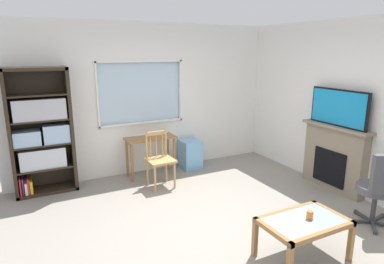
{
  "coord_description": "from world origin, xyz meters",
  "views": [
    {
      "loc": [
        -1.98,
        -3.22,
        2.19
      ],
      "look_at": [
        0.06,
        0.76,
        1.08
      ],
      "focal_mm": 31.18,
      "sensor_mm": 36.0,
      "label": 1
    }
  ],
  "objects_px": {
    "bookshelf": "(41,133)",
    "office_chair": "(381,186)",
    "sippy_cup": "(310,215)",
    "wooden_chair": "(160,159)",
    "tv": "(339,108)",
    "plastic_drawer_unit": "(190,154)",
    "coffee_table": "(304,226)",
    "desk_under_window": "(151,145)",
    "fireplace": "(334,157)"
  },
  "relations": [
    {
      "from": "plastic_drawer_unit",
      "to": "sippy_cup",
      "type": "xyz_separation_m",
      "value": [
        -0.15,
        -3.1,
        0.23
      ]
    },
    {
      "from": "bookshelf",
      "to": "plastic_drawer_unit",
      "type": "distance_m",
      "value": 2.61
    },
    {
      "from": "wooden_chair",
      "to": "tv",
      "type": "bearing_deg",
      "value": -29.48
    },
    {
      "from": "plastic_drawer_unit",
      "to": "tv",
      "type": "height_order",
      "value": "tv"
    },
    {
      "from": "desk_under_window",
      "to": "fireplace",
      "type": "distance_m",
      "value": 3.04
    },
    {
      "from": "coffee_table",
      "to": "sippy_cup",
      "type": "bearing_deg",
      "value": -11.67
    },
    {
      "from": "wooden_chair",
      "to": "office_chair",
      "type": "distance_m",
      "value": 3.14
    },
    {
      "from": "fireplace",
      "to": "desk_under_window",
      "type": "bearing_deg",
      "value": 141.91
    },
    {
      "from": "bookshelf",
      "to": "coffee_table",
      "type": "xyz_separation_m",
      "value": [
        2.3,
        -3.15,
        -0.57
      ]
    },
    {
      "from": "bookshelf",
      "to": "fireplace",
      "type": "relative_size",
      "value": 1.65
    },
    {
      "from": "fireplace",
      "to": "plastic_drawer_unit",
      "type": "bearing_deg",
      "value": 129.61
    },
    {
      "from": "wooden_chair",
      "to": "coffee_table",
      "type": "xyz_separation_m",
      "value": [
        0.62,
        -2.53,
        -0.08
      ]
    },
    {
      "from": "desk_under_window",
      "to": "sippy_cup",
      "type": "xyz_separation_m",
      "value": [
        0.65,
        -3.05,
        -0.07
      ]
    },
    {
      "from": "plastic_drawer_unit",
      "to": "tv",
      "type": "xyz_separation_m",
      "value": [
        1.58,
        -1.93,
        1.06
      ]
    },
    {
      "from": "wooden_chair",
      "to": "plastic_drawer_unit",
      "type": "height_order",
      "value": "wooden_chair"
    },
    {
      "from": "bookshelf",
      "to": "fireplace",
      "type": "height_order",
      "value": "bookshelf"
    },
    {
      "from": "wooden_chair",
      "to": "fireplace",
      "type": "relative_size",
      "value": 0.76
    },
    {
      "from": "tv",
      "to": "coffee_table",
      "type": "height_order",
      "value": "tv"
    },
    {
      "from": "office_chair",
      "to": "tv",
      "type": "bearing_deg",
      "value": 66.81
    },
    {
      "from": "bookshelf",
      "to": "plastic_drawer_unit",
      "type": "relative_size",
      "value": 3.61
    },
    {
      "from": "bookshelf",
      "to": "fireplace",
      "type": "distance_m",
      "value": 4.59
    },
    {
      "from": "wooden_chair",
      "to": "desk_under_window",
      "type": "bearing_deg",
      "value": 86.1
    },
    {
      "from": "bookshelf",
      "to": "tv",
      "type": "xyz_separation_m",
      "value": [
        4.09,
        -1.99,
        0.38
      ]
    },
    {
      "from": "desk_under_window",
      "to": "bookshelf",
      "type": "bearing_deg",
      "value": 176.39
    },
    {
      "from": "wooden_chair",
      "to": "coffee_table",
      "type": "height_order",
      "value": "wooden_chair"
    },
    {
      "from": "desk_under_window",
      "to": "coffee_table",
      "type": "xyz_separation_m",
      "value": [
        0.59,
        -3.04,
        -0.19
      ]
    },
    {
      "from": "bookshelf",
      "to": "coffee_table",
      "type": "bearing_deg",
      "value": -53.81
    },
    {
      "from": "coffee_table",
      "to": "sippy_cup",
      "type": "relative_size",
      "value": 10.06
    },
    {
      "from": "desk_under_window",
      "to": "office_chair",
      "type": "height_order",
      "value": "office_chair"
    },
    {
      "from": "desk_under_window",
      "to": "sippy_cup",
      "type": "distance_m",
      "value": 3.12
    },
    {
      "from": "plastic_drawer_unit",
      "to": "coffee_table",
      "type": "xyz_separation_m",
      "value": [
        -0.21,
        -3.09,
        0.11
      ]
    },
    {
      "from": "desk_under_window",
      "to": "fireplace",
      "type": "relative_size",
      "value": 0.75
    },
    {
      "from": "coffee_table",
      "to": "bookshelf",
      "type": "bearing_deg",
      "value": 126.19
    },
    {
      "from": "bookshelf",
      "to": "fireplace",
      "type": "xyz_separation_m",
      "value": [
        4.11,
        -1.99,
        -0.43
      ]
    },
    {
      "from": "bookshelf",
      "to": "coffee_table",
      "type": "relative_size",
      "value": 2.15
    },
    {
      "from": "coffee_table",
      "to": "desk_under_window",
      "type": "bearing_deg",
      "value": 100.93
    },
    {
      "from": "tv",
      "to": "sippy_cup",
      "type": "height_order",
      "value": "tv"
    },
    {
      "from": "office_chair",
      "to": "fireplace",
      "type": "bearing_deg",
      "value": 66.03
    },
    {
      "from": "wooden_chair",
      "to": "office_chair",
      "type": "height_order",
      "value": "office_chair"
    },
    {
      "from": "office_chair",
      "to": "sippy_cup",
      "type": "height_order",
      "value": "office_chair"
    },
    {
      "from": "bookshelf",
      "to": "office_chair",
      "type": "xyz_separation_m",
      "value": [
        3.62,
        -3.1,
        -0.4
      ]
    },
    {
      "from": "bookshelf",
      "to": "office_chair",
      "type": "height_order",
      "value": "bookshelf"
    },
    {
      "from": "desk_under_window",
      "to": "fireplace",
      "type": "xyz_separation_m",
      "value": [
        2.4,
        -1.88,
        -0.04
      ]
    },
    {
      "from": "office_chair",
      "to": "coffee_table",
      "type": "bearing_deg",
      "value": -177.88
    },
    {
      "from": "sippy_cup",
      "to": "office_chair",
      "type": "bearing_deg",
      "value": 2.82
    },
    {
      "from": "wooden_chair",
      "to": "fireplace",
      "type": "xyz_separation_m",
      "value": [
        2.43,
        -1.36,
        0.06
      ]
    },
    {
      "from": "desk_under_window",
      "to": "sippy_cup",
      "type": "height_order",
      "value": "desk_under_window"
    },
    {
      "from": "tv",
      "to": "sippy_cup",
      "type": "xyz_separation_m",
      "value": [
        -1.73,
        -1.17,
        -0.83
      ]
    },
    {
      "from": "plastic_drawer_unit",
      "to": "coffee_table",
      "type": "height_order",
      "value": "plastic_drawer_unit"
    },
    {
      "from": "wooden_chair",
      "to": "plastic_drawer_unit",
      "type": "xyz_separation_m",
      "value": [
        0.84,
        0.56,
        -0.2
      ]
    }
  ]
}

